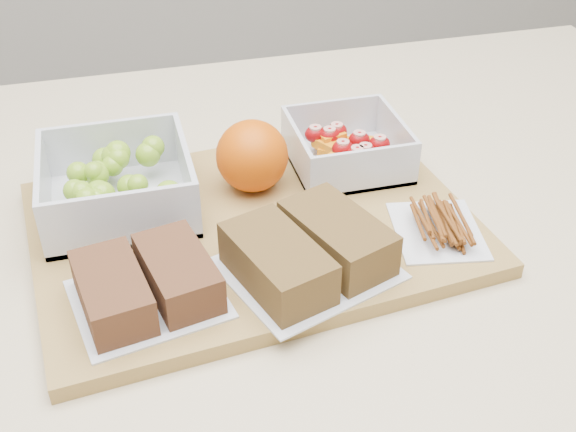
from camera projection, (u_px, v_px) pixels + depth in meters
name	position (u px, v px, depth m)	size (l,w,h in m)	color
cutting_board	(253.00, 228.00, 0.71)	(0.42, 0.30, 0.02)	#A07E42
grape_container	(118.00, 184.00, 0.71)	(0.14, 0.14, 0.06)	silver
fruit_container	(347.00, 149.00, 0.78)	(0.12, 0.12, 0.05)	silver
orange	(252.00, 156.00, 0.74)	(0.07, 0.07, 0.07)	#D15004
sandwich_bag_left	(146.00, 284.00, 0.60)	(0.14, 0.13, 0.04)	silver
sandwich_bag_center	(308.00, 251.00, 0.64)	(0.17, 0.16, 0.04)	silver
pretzel_bag	(438.00, 223.00, 0.69)	(0.10, 0.11, 0.02)	silver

